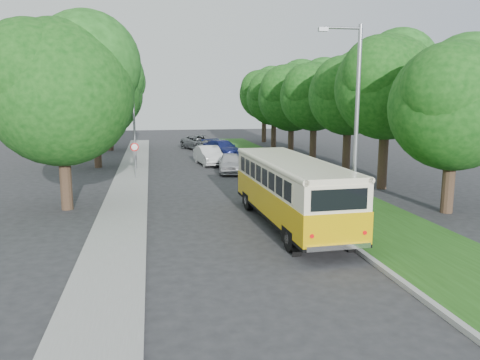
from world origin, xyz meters
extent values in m
plane|color=#28282A|center=(0.00, 0.00, 0.00)|extent=(120.00, 120.00, 0.00)
cube|color=gray|center=(3.60, 5.00, 0.07)|extent=(0.20, 70.00, 0.15)
cube|color=#204A13|center=(5.95, 5.00, 0.07)|extent=(4.50, 70.00, 0.13)
cube|color=gray|center=(-4.80, 5.00, 0.06)|extent=(2.20, 70.00, 0.12)
cylinder|color=#332319|center=(10.15, 0.00, 1.67)|extent=(0.56, 0.56, 3.35)
sphere|color=#0E3F0E|center=(10.15, 0.00, 4.95)|extent=(5.85, 5.85, 5.85)
sphere|color=#0E3F0E|center=(11.18, 0.58, 6.12)|extent=(4.38, 4.38, 4.38)
sphere|color=#0E3F0E|center=(9.28, -0.73, 5.68)|extent=(4.09, 4.09, 4.09)
cylinder|color=#332319|center=(9.96, 6.00, 2.13)|extent=(0.56, 0.56, 4.26)
sphere|color=#0E3F0E|center=(9.96, 6.00, 5.91)|extent=(5.98, 5.98, 5.98)
sphere|color=#0E3F0E|center=(11.01, 6.60, 7.10)|extent=(4.49, 4.49, 4.49)
sphere|color=#0E3F0E|center=(9.06, 5.25, 6.65)|extent=(4.19, 4.19, 4.19)
cylinder|color=#332319|center=(10.28, 12.00, 1.98)|extent=(0.56, 0.56, 3.95)
sphere|color=#0E3F0E|center=(10.28, 12.00, 5.49)|extent=(5.61, 5.61, 5.61)
sphere|color=#0E3F0E|center=(11.26, 12.56, 6.62)|extent=(4.21, 4.21, 4.21)
sphere|color=#0E3F0E|center=(9.44, 11.30, 6.20)|extent=(3.92, 3.92, 3.92)
cylinder|color=#332319|center=(9.90, 18.00, 1.93)|extent=(0.56, 0.56, 3.86)
sphere|color=#0E3F0E|center=(9.90, 18.00, 5.41)|extent=(5.64, 5.64, 5.64)
sphere|color=#0E3F0E|center=(10.89, 18.56, 6.54)|extent=(4.23, 4.23, 4.23)
sphere|color=#0E3F0E|center=(9.05, 17.30, 6.12)|extent=(3.95, 3.95, 3.95)
cylinder|color=#332319|center=(9.80, 24.00, 1.79)|extent=(0.56, 0.56, 3.58)
sphere|color=#0E3F0E|center=(9.80, 24.00, 5.33)|extent=(6.36, 6.36, 6.36)
sphere|color=#0E3F0E|center=(10.91, 24.64, 6.60)|extent=(4.77, 4.77, 4.77)
sphere|color=#0E3F0E|center=(8.84, 23.21, 6.12)|extent=(4.45, 4.45, 4.45)
cylinder|color=#332319|center=(9.67, 30.00, 1.84)|extent=(0.56, 0.56, 3.68)
sphere|color=#0E3F0E|center=(9.67, 30.00, 5.31)|extent=(5.91, 5.91, 5.91)
sphere|color=#0E3F0E|center=(10.70, 30.59, 6.49)|extent=(4.43, 4.43, 4.43)
sphere|color=#0E3F0E|center=(8.78, 29.26, 6.05)|extent=(4.14, 4.14, 4.14)
cylinder|color=#332319|center=(10.05, 36.00, 2.02)|extent=(0.56, 0.56, 4.05)
sphere|color=#0E3F0E|center=(10.05, 36.00, 5.69)|extent=(5.97, 5.97, 5.97)
sphere|color=#0E3F0E|center=(11.09, 36.60, 6.88)|extent=(4.48, 4.48, 4.48)
sphere|color=#0E3F0E|center=(9.15, 35.25, 6.43)|extent=(4.18, 4.18, 4.18)
cylinder|color=#332319|center=(-7.50, 4.00, 1.84)|extent=(0.56, 0.56, 3.68)
sphere|color=#0E3F0E|center=(-7.50, 4.00, 5.55)|extent=(6.80, 6.80, 6.80)
sphere|color=#0E3F0E|center=(-6.31, 4.68, 6.91)|extent=(5.10, 5.10, 5.10)
sphere|color=#0E3F0E|center=(-8.52, 3.15, 6.40)|extent=(4.76, 4.76, 4.76)
cylinder|color=#332319|center=(-7.50, 18.00, 1.84)|extent=(0.56, 0.56, 3.68)
sphere|color=#0E3F0E|center=(-7.50, 18.00, 5.55)|extent=(6.80, 6.80, 6.80)
sphere|color=#0E3F0E|center=(-6.31, 18.68, 6.91)|extent=(5.10, 5.10, 5.10)
sphere|color=#0E3F0E|center=(-8.52, 17.15, 6.40)|extent=(4.76, 4.76, 4.76)
cylinder|color=#332319|center=(-7.50, 30.00, 1.84)|extent=(0.56, 0.56, 3.68)
sphere|color=#0E3F0E|center=(-7.50, 30.00, 5.55)|extent=(6.80, 6.80, 6.80)
sphere|color=#0E3F0E|center=(-6.31, 30.68, 6.91)|extent=(5.10, 5.10, 5.10)
sphere|color=#0E3F0E|center=(-8.52, 29.15, 6.40)|extent=(4.76, 4.76, 4.76)
cylinder|color=gray|center=(4.30, -2.50, 4.00)|extent=(0.16, 0.16, 8.00)
cylinder|color=gray|center=(3.60, -2.50, 7.85)|extent=(1.40, 0.10, 0.10)
cube|color=gray|center=(2.85, -2.50, 7.78)|extent=(0.35, 0.16, 0.14)
cylinder|color=gray|center=(-4.60, 16.00, 3.75)|extent=(0.16, 0.16, 7.50)
cylinder|color=gray|center=(-5.30, 16.00, 7.35)|extent=(1.40, 0.10, 0.10)
cube|color=gray|center=(-6.05, 16.00, 7.28)|extent=(0.35, 0.16, 0.14)
cylinder|color=gray|center=(-4.50, 12.00, 1.25)|extent=(0.06, 0.06, 2.50)
cone|color=red|center=(-4.50, 11.96, 2.15)|extent=(0.56, 0.02, 0.56)
cone|color=white|center=(-4.50, 11.94, 2.15)|extent=(0.40, 0.02, 0.40)
imported|color=#ADADB2|center=(2.15, 13.56, 0.71)|extent=(2.22, 4.36, 1.42)
imported|color=silver|center=(1.12, 17.96, 0.75)|extent=(2.20, 4.73, 1.50)
imported|color=navy|center=(3.00, 23.13, 0.74)|extent=(3.81, 5.52, 1.48)
imported|color=#595D61|center=(1.62, 28.92, 0.75)|extent=(4.31, 5.94, 1.50)
camera|label=1|loc=(-3.39, -19.23, 5.35)|focal=35.00mm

